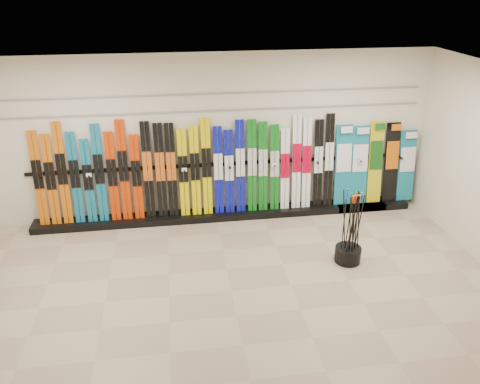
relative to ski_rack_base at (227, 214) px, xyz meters
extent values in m
plane|color=#9E876D|center=(-0.22, -2.28, -0.06)|extent=(8.00, 8.00, 0.00)
plane|color=beige|center=(-0.22, 0.22, 1.44)|extent=(8.00, 0.00, 8.00)
plane|color=silver|center=(-0.22, -2.28, 2.94)|extent=(8.00, 8.00, 0.00)
cube|color=black|center=(0.00, 0.00, 0.00)|extent=(8.00, 0.40, 0.12)
cube|color=#BF590A|center=(-3.27, 0.05, 0.90)|extent=(0.17, 0.22, 1.68)
cube|color=#BF590A|center=(-3.07, 0.05, 0.87)|extent=(0.17, 0.21, 1.62)
cube|color=#BF590A|center=(-2.86, 0.06, 0.97)|extent=(0.17, 0.24, 1.82)
cube|color=#0F5E7D|center=(-2.66, 0.05, 0.88)|extent=(0.17, 0.22, 1.63)
cube|color=#0F5E7D|center=(-2.44, 0.04, 0.81)|extent=(0.17, 0.20, 1.50)
cube|color=#0F5E7D|center=(-2.24, 0.06, 0.93)|extent=(0.17, 0.23, 1.75)
cube|color=#C02B00|center=(-2.03, 0.05, 0.86)|extent=(0.17, 0.21, 1.61)
cube|color=#C02B00|center=(-1.82, 0.06, 0.96)|extent=(0.17, 0.24, 1.81)
cube|color=#C02B00|center=(-1.61, 0.04, 0.83)|extent=(0.17, 0.20, 1.54)
cube|color=black|center=(-1.41, 0.06, 0.94)|extent=(0.17, 0.23, 1.76)
cube|color=black|center=(-1.19, 0.06, 0.92)|extent=(0.17, 0.23, 1.72)
cube|color=black|center=(-0.99, 0.05, 0.92)|extent=(0.17, 0.23, 1.71)
cube|color=#DDC900|center=(-0.78, 0.05, 0.86)|extent=(0.17, 0.21, 1.60)
cube|color=#DDC900|center=(-0.57, 0.05, 0.89)|extent=(0.17, 0.22, 1.66)
cube|color=#DDC900|center=(-0.36, 0.06, 0.95)|extent=(0.17, 0.23, 1.77)
cube|color=#0A1194|center=(-0.15, 0.05, 0.87)|extent=(0.17, 0.21, 1.62)
cube|color=#0A1194|center=(0.05, 0.04, 0.83)|extent=(0.17, 0.21, 1.55)
cube|color=#0A1194|center=(0.25, 0.06, 0.92)|extent=(0.17, 0.23, 1.72)
cube|color=#0C6715|center=(0.47, 0.06, 0.92)|extent=(0.17, 0.23, 1.72)
cube|color=#0C6715|center=(0.67, 0.05, 0.89)|extent=(0.17, 0.22, 1.67)
cube|color=#0C6715|center=(0.89, 0.05, 0.86)|extent=(0.17, 0.21, 1.61)
cube|color=white|center=(1.09, 0.04, 0.82)|extent=(0.17, 0.20, 1.53)
cube|color=white|center=(1.31, 0.06, 0.95)|extent=(0.17, 0.23, 1.77)
cube|color=white|center=(1.50, 0.05, 0.91)|extent=(0.17, 0.22, 1.70)
cube|color=black|center=(1.72, 0.05, 0.89)|extent=(0.17, 0.22, 1.67)
cube|color=black|center=(1.93, 0.06, 0.94)|extent=(0.17, 0.23, 1.76)
cube|color=#14728C|center=(2.23, 0.08, 0.82)|extent=(0.32, 0.24, 1.53)
cube|color=#14728C|center=(2.54, 0.08, 0.81)|extent=(0.33, 0.23, 1.50)
cube|color=gold|center=(2.87, 0.08, 0.84)|extent=(0.27, 0.24, 1.56)
cube|color=black|center=(3.19, 0.08, 0.83)|extent=(0.27, 0.24, 1.54)
cube|color=#14728C|center=(3.51, 0.07, 0.74)|extent=(0.33, 0.21, 1.37)
cylinder|color=black|center=(1.71, -1.78, 0.07)|extent=(0.41, 0.41, 0.25)
cylinder|color=black|center=(1.72, -1.83, 0.55)|extent=(0.12, 0.04, 1.18)
cylinder|color=black|center=(1.72, -1.86, 0.55)|extent=(0.04, 0.14, 1.18)
cylinder|color=black|center=(1.80, -1.84, 0.55)|extent=(0.09, 0.04, 1.18)
cylinder|color=black|center=(1.83, -1.77, 0.55)|extent=(0.10, 0.04, 1.18)
cylinder|color=black|center=(1.74, -1.85, 0.55)|extent=(0.03, 0.12, 1.18)
cylinder|color=black|center=(1.66, -1.86, 0.55)|extent=(0.15, 0.10, 1.17)
cylinder|color=black|center=(1.66, -1.63, 0.55)|extent=(0.15, 0.03, 1.17)
cylinder|color=black|center=(1.74, -1.76, 0.55)|extent=(0.14, 0.16, 1.17)
cylinder|color=black|center=(1.67, -1.88, 0.55)|extent=(0.12, 0.02, 1.18)
cylinder|color=black|center=(1.76, -1.85, 0.55)|extent=(0.09, 0.10, 1.18)
cylinder|color=black|center=(1.62, -1.71, 0.55)|extent=(0.07, 0.15, 1.17)
cylinder|color=black|center=(1.67, -1.78, 0.55)|extent=(0.05, 0.05, 1.18)
cube|color=gray|center=(-0.22, 0.20, 1.94)|extent=(7.60, 0.02, 0.03)
cube|color=gray|center=(-0.22, 0.20, 2.24)|extent=(7.60, 0.02, 0.03)
camera|label=1|loc=(-0.91, -7.77, 4.09)|focal=35.00mm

